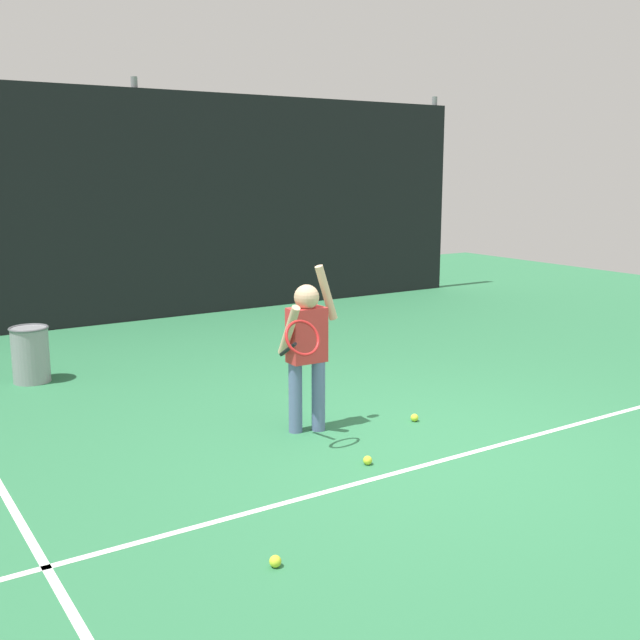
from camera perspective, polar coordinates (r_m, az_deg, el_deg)
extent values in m
plane|color=#2D7247|center=(6.05, 7.28, -9.13)|extent=(20.00, 20.00, 0.00)
cube|color=white|center=(5.79, 9.72, -10.15)|extent=(9.00, 0.05, 0.00)
cube|color=black|center=(10.92, -13.22, 8.24)|extent=(10.95, 0.08, 3.16)
cylinder|color=slate|center=(10.97, -13.34, 8.64)|extent=(0.09, 0.09, 3.31)
cylinder|color=slate|center=(13.71, 8.37, 9.27)|extent=(0.09, 0.09, 3.31)
cylinder|color=slate|center=(6.16, -1.85, -5.80)|extent=(0.11, 0.11, 0.58)
cylinder|color=slate|center=(6.20, -0.12, -5.69)|extent=(0.11, 0.11, 0.58)
cube|color=red|center=(6.05, -1.00, -1.13)|extent=(0.30, 0.18, 0.44)
sphere|color=tan|center=(6.00, -1.01, 1.72)|extent=(0.20, 0.20, 0.20)
cylinder|color=tan|center=(6.11, 0.47, 2.05)|extent=(0.21, 0.07, 0.46)
cylinder|color=tan|center=(5.89, -2.34, -0.80)|extent=(0.08, 0.29, 0.43)
cylinder|color=black|center=(5.78, -2.41, -2.21)|extent=(0.03, 0.24, 0.15)
torus|color=red|center=(5.57, -1.32, -1.35)|extent=(0.29, 0.17, 0.26)
cylinder|color=gray|center=(8.13, -20.83, -2.46)|extent=(0.36, 0.36, 0.55)
torus|color=#595B60|center=(8.07, -20.96, -0.57)|extent=(0.38, 0.38, 0.02)
sphere|color=#CCE033|center=(4.28, -3.36, -17.57)|extent=(0.07, 0.07, 0.07)
sphere|color=#CCE033|center=(6.53, 7.08, -7.26)|extent=(0.07, 0.07, 0.07)
sphere|color=#CCE033|center=(5.59, 3.58, -10.43)|extent=(0.07, 0.07, 0.07)
sphere|color=#CCE033|center=(7.30, -2.12, -5.20)|extent=(0.07, 0.07, 0.07)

